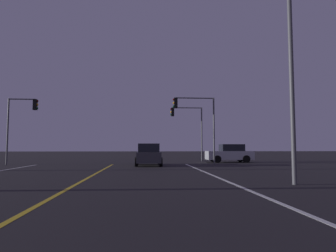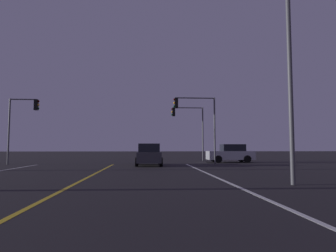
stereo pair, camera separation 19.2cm
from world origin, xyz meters
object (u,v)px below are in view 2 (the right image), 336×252
traffic_light_near_left (23,116)px  street_lamp_right_near (278,44)px  car_crossing_side (231,154)px  car_ahead_far (149,155)px  traffic_light_far_right (188,121)px  traffic_light_near_right (195,114)px

traffic_light_near_left → street_lamp_right_near: 21.02m
car_crossing_side → car_ahead_far: (-7.72, -4.21, 0.00)m
car_ahead_far → traffic_light_far_right: 9.16m
traffic_light_near_left → traffic_light_near_right: bearing=0.0°
car_crossing_side → car_ahead_far: same height
car_crossing_side → traffic_light_far_right: size_ratio=0.77×
street_lamp_right_near → traffic_light_near_left: bearing=-42.7°
traffic_light_near_left → car_ahead_far: bearing=-10.7°
car_ahead_far → traffic_light_near_right: bearing=-63.8°
traffic_light_near_right → traffic_light_far_right: bearing=-91.2°
traffic_light_near_right → car_crossing_side: bearing=-148.9°
car_ahead_far → street_lamp_right_near: (4.96, -12.26, 4.64)m
traffic_light_near_left → traffic_light_far_right: traffic_light_far_right is taller
traffic_light_near_right → traffic_light_near_left: (-14.45, -0.00, -0.26)m
traffic_light_far_right → street_lamp_right_near: street_lamp_right_near is taller
car_crossing_side → street_lamp_right_near: bearing=80.5°
traffic_light_near_right → traffic_light_near_left: 14.45m
car_ahead_far → traffic_light_near_left: traffic_light_near_left is taller
traffic_light_near_right → street_lamp_right_near: street_lamp_right_near is taller
traffic_light_near_right → street_lamp_right_near: size_ratio=0.66×
car_crossing_side → traffic_light_far_right: bearing=-42.1°
traffic_light_near_left → traffic_light_far_right: (14.56, 5.50, 0.16)m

